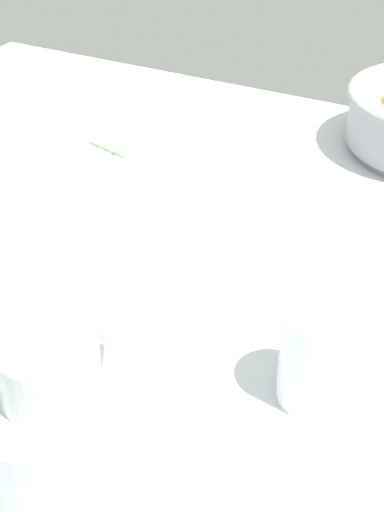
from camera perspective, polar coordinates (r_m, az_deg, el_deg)
ground_plane at (r=81.87cm, az=0.52°, el=-3.66°), size 133.73×108.29×3.00cm
juice_pitcher at (r=58.79cm, az=-9.90°, el=-14.08°), size 12.93×15.05×16.67cm
juice_glass at (r=67.82cm, az=9.43°, el=-7.73°), size 6.99×6.99×9.34cm
herb_sprig_1 at (r=109.65cm, az=-6.41°, el=7.97°), size 6.83×2.08×0.79cm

